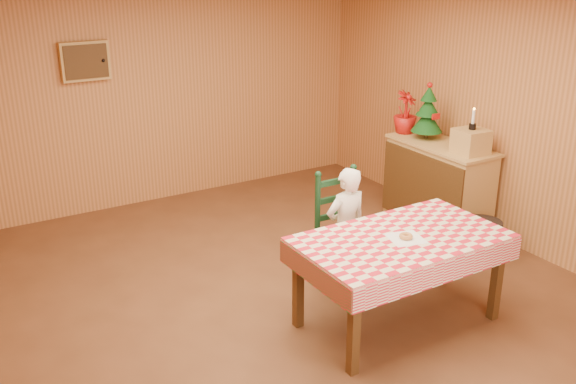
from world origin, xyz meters
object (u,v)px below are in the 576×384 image
object	(u,v)px
seated_child	(346,228)
crate	(471,141)
ladder_chair	(342,232)
christmas_tree	(428,113)
storage_bin	(482,238)
dining_table	(401,246)
shelf_unit	(438,185)

from	to	relation	value
seated_child	crate	xyz separation A→B (m)	(1.70, 0.21, 0.49)
ladder_chair	crate	bearing A→B (deg)	5.29
crate	ladder_chair	bearing A→B (deg)	-174.71
christmas_tree	storage_bin	world-z (taller)	christmas_tree
ladder_chair	christmas_tree	distance (m)	2.01
seated_child	storage_bin	distance (m)	1.59
christmas_tree	seated_child	bearing A→B (deg)	-153.01
dining_table	shelf_unit	bearing A→B (deg)	38.54
dining_table	christmas_tree	distance (m)	2.38
ladder_chair	seated_child	bearing A→B (deg)	-90.00
christmas_tree	shelf_unit	bearing A→B (deg)	-91.98
christmas_tree	storage_bin	bearing A→B (deg)	-98.59
dining_table	seated_child	world-z (taller)	seated_child
ladder_chair	seated_child	size ratio (longest dim) A/B	0.96
christmas_tree	storage_bin	distance (m)	1.49
shelf_unit	storage_bin	world-z (taller)	shelf_unit
dining_table	crate	bearing A→B (deg)	29.10
dining_table	crate	world-z (taller)	crate
christmas_tree	dining_table	bearing A→B (deg)	-136.78
storage_bin	ladder_chair	bearing A→B (deg)	170.21
ladder_chair	christmas_tree	world-z (taller)	christmas_tree
seated_child	christmas_tree	world-z (taller)	christmas_tree
shelf_unit	crate	world-z (taller)	crate
ladder_chair	crate	world-z (taller)	crate
christmas_tree	ladder_chair	bearing A→B (deg)	-154.56
ladder_chair	seated_child	xyz separation A→B (m)	(-0.00, -0.06, 0.06)
christmas_tree	storage_bin	xyz separation A→B (m)	(-0.16, -1.07, -1.03)
dining_table	christmas_tree	xyz separation A→B (m)	(1.70, 1.59, 0.52)
ladder_chair	crate	size ratio (longest dim) A/B	3.60
ladder_chair	seated_child	world-z (taller)	seated_child
shelf_unit	storage_bin	bearing A→B (deg)	-100.56
crate	dining_table	bearing A→B (deg)	-150.90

